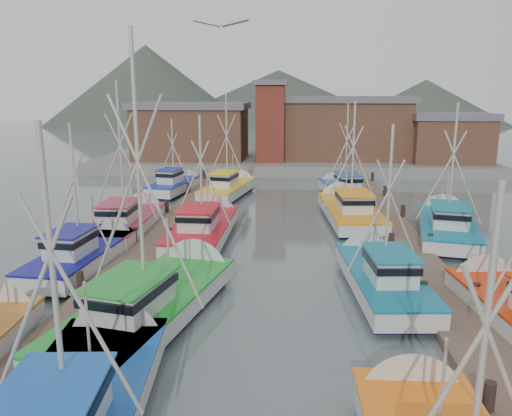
# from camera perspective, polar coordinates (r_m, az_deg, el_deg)

# --- Properties ---
(ground) EXTENTS (260.00, 260.00, 0.00)m
(ground) POSITION_cam_1_polar(r_m,az_deg,el_deg) (22.56, 2.05, -8.96)
(ground) COLOR #4F5F5D
(ground) RESTS_ON ground
(dock_left) EXTENTS (2.30, 46.00, 1.50)m
(dock_left) POSITION_cam_1_polar(r_m,az_deg,el_deg) (27.44, -12.34, -4.74)
(dock_left) COLOR brown
(dock_left) RESTS_ON ground
(dock_right) EXTENTS (2.30, 46.00, 1.50)m
(dock_right) POSITION_cam_1_polar(r_m,az_deg,el_deg) (26.95, 17.59, -5.39)
(dock_right) COLOR brown
(dock_right) RESTS_ON ground
(quay) EXTENTS (44.00, 16.00, 1.20)m
(quay) POSITION_cam_1_polar(r_m,az_deg,el_deg) (58.43, 3.82, 5.27)
(quay) COLOR slate
(quay) RESTS_ON ground
(shed_left) EXTENTS (12.72, 8.48, 6.20)m
(shed_left) POSITION_cam_1_polar(r_m,az_deg,el_deg) (57.31, -7.36, 8.80)
(shed_left) COLOR brown
(shed_left) RESTS_ON quay
(shed_center) EXTENTS (14.84, 9.54, 6.90)m
(shed_center) POSITION_cam_1_polar(r_m,az_deg,el_deg) (58.24, 9.86, 9.13)
(shed_center) COLOR brown
(shed_center) RESTS_ON quay
(shed_right) EXTENTS (8.48, 6.36, 5.20)m
(shed_right) POSITION_cam_1_polar(r_m,az_deg,el_deg) (57.38, 21.19, 7.54)
(shed_right) COLOR brown
(shed_right) RESTS_ON quay
(lookout_tower) EXTENTS (3.60, 3.60, 8.50)m
(lookout_tower) POSITION_cam_1_polar(r_m,az_deg,el_deg) (54.06, 1.66, 9.94)
(lookout_tower) COLOR maroon
(lookout_tower) RESTS_ON quay
(distant_hills) EXTENTS (175.00, 140.00, 42.00)m
(distant_hills) POSITION_cam_1_polar(r_m,az_deg,el_deg) (144.39, -0.70, 9.65)
(distant_hills) COLOR #3B4439
(distant_hills) RESTS_ON ground
(boat_0) EXTENTS (4.11, 10.37, 8.84)m
(boat_0) POSITION_cam_1_polar(r_m,az_deg,el_deg) (14.28, -19.58, -20.71)
(boat_0) COLOR black
(boat_0) RESTS_ON ground
(boat_4) EXTENTS (5.27, 10.90, 11.55)m
(boat_4) POSITION_cam_1_polar(r_m,az_deg,el_deg) (19.73, -11.34, -10.37)
(boat_4) COLOR black
(boat_4) RESTS_ON ground
(boat_5) EXTENTS (3.44, 8.85, 7.96)m
(boat_5) POSITION_cam_1_polar(r_m,az_deg,el_deg) (22.47, 13.94, -7.59)
(boat_5) COLOR black
(boat_5) RESTS_ON ground
(boat_6) EXTENTS (3.23, 8.53, 7.78)m
(boat_6) POSITION_cam_1_polar(r_m,az_deg,el_deg) (26.13, -18.75, -4.98)
(boat_6) COLOR black
(boat_6) RESTS_ON ground
(boat_8) EXTENTS (3.37, 9.64, 8.12)m
(boat_8) POSITION_cam_1_polar(r_m,az_deg,el_deg) (29.71, -5.87, -2.20)
(boat_8) COLOR black
(boat_8) RESTS_ON ground
(boat_9) EXTENTS (3.96, 10.18, 8.88)m
(boat_9) POSITION_cam_1_polar(r_m,az_deg,el_deg) (34.37, 10.51, -0.26)
(boat_9) COLOR black
(boat_9) RESTS_ON ground
(boat_10) EXTENTS (4.05, 9.29, 9.92)m
(boat_10) POSITION_cam_1_polar(r_m,az_deg,el_deg) (31.77, -14.36, -1.53)
(boat_10) COLOR black
(boat_10) RESTS_ON ground
(boat_11) EXTENTS (4.85, 9.99, 8.82)m
(boat_11) POSITION_cam_1_polar(r_m,az_deg,el_deg) (32.07, 20.91, -1.86)
(boat_11) COLOR black
(boat_11) RESTS_ON ground
(boat_12) EXTENTS (4.08, 8.98, 9.12)m
(boat_12) POSITION_cam_1_polar(r_m,az_deg,el_deg) (41.82, -3.02, 2.30)
(boat_12) COLOR black
(boat_12) RESTS_ON ground
(boat_13) EXTENTS (4.02, 8.64, 8.35)m
(boat_13) POSITION_cam_1_polar(r_m,az_deg,el_deg) (41.52, 9.87, 2.04)
(boat_13) COLOR black
(boat_13) RESTS_ON ground
(boat_14) EXTENTS (3.59, 8.03, 6.93)m
(boat_14) POSITION_cam_1_polar(r_m,az_deg,el_deg) (43.64, -9.04, 2.60)
(boat_14) COLOR black
(boat_14) RESTS_ON ground
(gull_near) EXTENTS (1.54, 0.61, 0.24)m
(gull_near) POSITION_cam_1_polar(r_m,az_deg,el_deg) (14.63, -4.04, 20.18)
(gull_near) COLOR gray
(gull_near) RESTS_ON ground
(gull_far) EXTENTS (1.55, 0.62, 0.24)m
(gull_far) POSITION_cam_1_polar(r_m,az_deg,el_deg) (23.67, 10.61, 5.41)
(gull_far) COLOR gray
(gull_far) RESTS_ON ground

